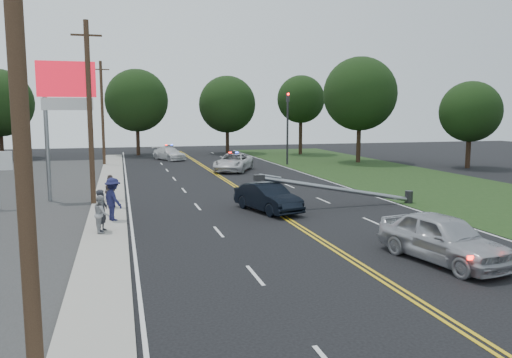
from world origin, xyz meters
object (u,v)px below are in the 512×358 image
object	(u,v)px
pylon_sign	(67,97)
utility_pole_far	(102,113)
utility_pole_mid	(90,113)
traffic_signal	(288,122)
bystander_c	(113,199)
emergency_b	(169,154)
crashed_sedan	(268,198)
bystander_a	(102,210)
fallen_streetlight	(346,190)
utility_pole_near	(20,114)
waiting_sedan	(443,238)
bystander_d	(110,191)
emergency_a	(234,162)
bystander_b	(101,214)

from	to	relation	value
pylon_sign	utility_pole_far	bearing A→B (deg)	86.28
utility_pole_mid	traffic_signal	bearing A→B (deg)	45.80
bystander_c	emergency_b	bearing A→B (deg)	-38.27
crashed_sedan	bystander_a	xyz separation A→B (m)	(-8.14, -2.79, 0.28)
fallen_streetlight	utility_pole_near	size ratio (longest dim) A/B	0.94
bystander_a	emergency_b	bearing A→B (deg)	7.50
crashed_sedan	pylon_sign	bearing A→B (deg)	131.41
pylon_sign	waiting_sedan	xyz separation A→B (m)	(13.42, -16.28, -5.15)
utility_pole_mid	crashed_sedan	xyz separation A→B (m)	(8.83, -4.24, -4.35)
waiting_sedan	bystander_d	bearing A→B (deg)	120.29
utility_pole_far	bystander_c	distance (m)	27.23
fallen_streetlight	emergency_a	xyz separation A→B (m)	(-2.27, 17.90, -0.14)
bystander_b	emergency_a	bearing A→B (deg)	-29.77
utility_pole_mid	fallen_streetlight	bearing A→B (deg)	-16.64
utility_pole_near	utility_pole_mid	xyz separation A→B (m)	(0.00, 20.00, 0.00)
pylon_sign	bystander_a	bearing A→B (deg)	-77.55
waiting_sedan	emergency_b	world-z (taller)	waiting_sedan
pylon_sign	emergency_b	xyz separation A→B (m)	(7.96, 23.92, -5.30)
fallen_streetlight	traffic_signal	bearing A→B (deg)	79.41
utility_pole_far	utility_pole_mid	bearing A→B (deg)	-90.00
pylon_sign	fallen_streetlight	world-z (taller)	pylon_sign
crashed_sedan	utility_pole_mid	bearing A→B (deg)	137.39
waiting_sedan	bystander_a	world-z (taller)	bystander_a
fallen_streetlight	bystander_a	xyz separation A→B (m)	(-12.69, -3.03, 0.09)
waiting_sedan	bystander_c	xyz separation A→B (m)	(-11.00, 9.37, 0.28)
waiting_sedan	emergency_a	bearing A→B (deg)	80.75
bystander_c	bystander_d	bearing A→B (deg)	-24.82
utility_pole_near	emergency_b	world-z (taller)	utility_pole_near
fallen_streetlight	utility_pole_far	xyz separation A→B (m)	(-13.39, 26.00, 4.17)
bystander_c	bystander_d	size ratio (longest dim) A/B	1.14
emergency_b	bystander_c	bearing A→B (deg)	-124.23
bystander_b	pylon_sign	bearing A→B (deg)	8.57
bystander_c	emergency_a	bearing A→B (deg)	-56.06
crashed_sedan	bystander_b	size ratio (longest dim) A/B	2.82
crashed_sedan	fallen_streetlight	bearing A→B (deg)	-13.98
fallen_streetlight	utility_pole_near	xyz separation A→B (m)	(-13.39, -16.00, 4.17)
bystander_a	crashed_sedan	bearing A→B (deg)	-53.33
utility_pole_near	utility_pole_far	distance (m)	42.00
emergency_a	utility_pole_far	bearing A→B (deg)	170.97
traffic_signal	emergency_b	xyz separation A→B (m)	(-10.84, 7.93, -3.51)
traffic_signal	bystander_c	distance (m)	28.33
emergency_a	bystander_a	distance (m)	23.38
emergency_b	bystander_d	xyz separation A→B (m)	(-5.73, -27.60, 0.31)
pylon_sign	bystander_b	bearing A→B (deg)	-77.96
crashed_sedan	bystander_a	size ratio (longest dim) A/B	2.50
utility_pole_near	fallen_streetlight	bearing A→B (deg)	50.08
utility_pole_far	emergency_a	distance (m)	14.41
waiting_sedan	traffic_signal	bearing A→B (deg)	69.25
utility_pole_near	bystander_a	world-z (taller)	utility_pole_near
utility_pole_mid	bystander_c	distance (m)	6.41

